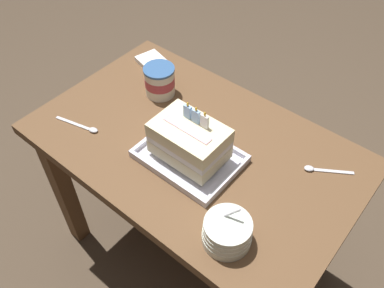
{
  "coord_description": "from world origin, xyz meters",
  "views": [
    {
      "loc": [
        0.53,
        -0.66,
        1.6
      ],
      "look_at": [
        0.01,
        -0.03,
        0.72
      ],
      "focal_mm": 37.89,
      "sensor_mm": 36.0,
      "label": 1
    }
  ],
  "objects_px": {
    "bowl_stack": "(227,232)",
    "napkin_pile": "(151,61)",
    "foil_tray": "(190,157)",
    "birthday_cake": "(190,141)",
    "serving_spoon_near_tray": "(317,169)",
    "serving_spoon_by_bowls": "(86,127)",
    "ice_cream_tub": "(160,81)"
  },
  "relations": [
    {
      "from": "foil_tray",
      "to": "ice_cream_tub",
      "type": "distance_m",
      "value": 0.32
    },
    {
      "from": "bowl_stack",
      "to": "serving_spoon_by_bowls",
      "type": "distance_m",
      "value": 0.58
    },
    {
      "from": "serving_spoon_near_tray",
      "to": "napkin_pile",
      "type": "distance_m",
      "value": 0.73
    },
    {
      "from": "birthday_cake",
      "to": "ice_cream_tub",
      "type": "distance_m",
      "value": 0.32
    },
    {
      "from": "foil_tray",
      "to": "napkin_pile",
      "type": "bearing_deg",
      "value": 146.68
    },
    {
      "from": "napkin_pile",
      "to": "foil_tray",
      "type": "bearing_deg",
      "value": -33.32
    },
    {
      "from": "foil_tray",
      "to": "birthday_cake",
      "type": "relative_size",
      "value": 1.41
    },
    {
      "from": "ice_cream_tub",
      "to": "serving_spoon_near_tray",
      "type": "relative_size",
      "value": 0.82
    },
    {
      "from": "serving_spoon_by_bowls",
      "to": "serving_spoon_near_tray",
      "type": "bearing_deg",
      "value": 25.88
    },
    {
      "from": "serving_spoon_near_tray",
      "to": "napkin_pile",
      "type": "xyz_separation_m",
      "value": [
        -0.73,
        0.07,
        0.01
      ]
    },
    {
      "from": "serving_spoon_by_bowls",
      "to": "birthday_cake",
      "type": "bearing_deg",
      "value": 18.65
    },
    {
      "from": "ice_cream_tub",
      "to": "serving_spoon_by_bowls",
      "type": "relative_size",
      "value": 0.66
    },
    {
      "from": "foil_tray",
      "to": "serving_spoon_by_bowls",
      "type": "relative_size",
      "value": 1.83
    },
    {
      "from": "ice_cream_tub",
      "to": "foil_tray",
      "type": "bearing_deg",
      "value": -31.6
    },
    {
      "from": "foil_tray",
      "to": "serving_spoon_near_tray",
      "type": "xyz_separation_m",
      "value": [
        0.31,
        0.2,
        -0.0
      ]
    },
    {
      "from": "foil_tray",
      "to": "serving_spoon_by_bowls",
      "type": "xyz_separation_m",
      "value": [
        -0.34,
        -0.11,
        -0.0
      ]
    },
    {
      "from": "bowl_stack",
      "to": "ice_cream_tub",
      "type": "bearing_deg",
      "value": 148.62
    },
    {
      "from": "serving_spoon_near_tray",
      "to": "napkin_pile",
      "type": "height_order",
      "value": "napkin_pile"
    },
    {
      "from": "birthday_cake",
      "to": "serving_spoon_by_bowls",
      "type": "height_order",
      "value": "birthday_cake"
    },
    {
      "from": "bowl_stack",
      "to": "serving_spoon_near_tray",
      "type": "xyz_separation_m",
      "value": [
        0.07,
        0.35,
        -0.03
      ]
    },
    {
      "from": "foil_tray",
      "to": "serving_spoon_near_tray",
      "type": "height_order",
      "value": "foil_tray"
    },
    {
      "from": "birthday_cake",
      "to": "serving_spoon_near_tray",
      "type": "relative_size",
      "value": 1.61
    },
    {
      "from": "ice_cream_tub",
      "to": "birthday_cake",
      "type": "bearing_deg",
      "value": -31.56
    },
    {
      "from": "birthday_cake",
      "to": "foil_tray",
      "type": "bearing_deg",
      "value": -90.0
    },
    {
      "from": "bowl_stack",
      "to": "napkin_pile",
      "type": "distance_m",
      "value": 0.78
    },
    {
      "from": "serving_spoon_near_tray",
      "to": "napkin_pile",
      "type": "relative_size",
      "value": 1.12
    },
    {
      "from": "bowl_stack",
      "to": "ice_cream_tub",
      "type": "relative_size",
      "value": 1.19
    },
    {
      "from": "birthday_cake",
      "to": "bowl_stack",
      "type": "xyz_separation_m",
      "value": [
        0.24,
        -0.15,
        -0.04
      ]
    },
    {
      "from": "ice_cream_tub",
      "to": "serving_spoon_by_bowls",
      "type": "xyz_separation_m",
      "value": [
        -0.07,
        -0.28,
        -0.05
      ]
    },
    {
      "from": "serving_spoon_by_bowls",
      "to": "napkin_pile",
      "type": "distance_m",
      "value": 0.4
    },
    {
      "from": "bowl_stack",
      "to": "birthday_cake",
      "type": "bearing_deg",
      "value": 148.83
    },
    {
      "from": "birthday_cake",
      "to": "serving_spoon_by_bowls",
      "type": "xyz_separation_m",
      "value": [
        -0.34,
        -0.11,
        -0.07
      ]
    }
  ]
}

